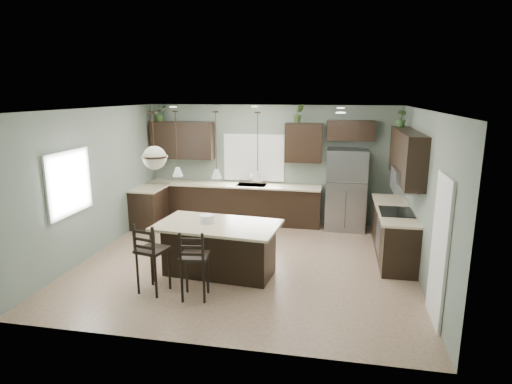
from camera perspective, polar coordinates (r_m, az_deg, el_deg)
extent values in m
plane|color=#9E8466|center=(8.08, -1.25, -9.28)|extent=(6.00, 6.00, 0.00)
cube|color=white|center=(6.26, 23.26, -7.16)|extent=(0.04, 0.82, 2.04)
cube|color=white|center=(10.34, -0.28, 4.62)|extent=(1.35, 0.02, 1.00)
cube|color=white|center=(8.09, -23.74, 1.11)|extent=(0.02, 1.10, 1.00)
cube|color=black|center=(10.31, -14.07, -2.06)|extent=(0.60, 0.90, 0.90)
cube|color=beige|center=(10.19, -14.11, 0.49)|extent=(0.66, 0.96, 0.04)
cube|color=black|center=(10.39, -3.01, -1.56)|extent=(4.20, 0.60, 0.90)
cube|color=beige|center=(10.26, -3.07, 0.96)|extent=(4.20, 0.66, 0.04)
cube|color=gray|center=(10.16, -0.61, 0.94)|extent=(0.70, 0.45, 0.01)
cylinder|color=silver|center=(10.10, -0.64, 1.71)|extent=(0.02, 0.02, 0.28)
cube|color=black|center=(10.62, -9.81, 6.83)|extent=(1.55, 0.34, 0.90)
cube|color=black|center=(9.98, 6.37, 6.54)|extent=(0.85, 0.34, 0.90)
cube|color=black|center=(9.92, 12.53, 8.02)|extent=(1.05, 0.34, 0.45)
cube|color=black|center=(8.66, 17.85, -5.20)|extent=(0.60, 2.35, 0.90)
cube|color=beige|center=(8.53, 17.93, -2.19)|extent=(0.66, 2.35, 0.04)
cube|color=black|center=(8.26, 18.16, -2.52)|extent=(0.58, 0.75, 0.02)
cube|color=gray|center=(8.37, 15.98, -5.71)|extent=(0.01, 0.72, 0.60)
cube|color=black|center=(8.35, 19.45, 4.61)|extent=(0.34, 2.35, 0.90)
cube|color=gray|center=(8.14, 19.16, 1.56)|extent=(0.40, 0.75, 0.40)
cube|color=gray|center=(9.95, 11.91, 0.33)|extent=(0.90, 0.74, 1.85)
cube|color=black|center=(7.38, -5.07, -7.69)|extent=(2.15, 1.35, 0.92)
cylinder|color=white|center=(7.28, -6.62, -3.59)|extent=(0.24, 0.24, 0.14)
cube|color=black|center=(6.92, -13.59, -8.48)|extent=(0.51, 0.51, 1.15)
cube|color=black|center=(6.61, -8.18, -9.46)|extent=(0.46, 0.46, 1.11)
imported|color=#2D4B21|center=(10.74, -12.66, 10.17)|extent=(0.41, 0.39, 0.37)
imported|color=#355123|center=(9.90, 5.72, 10.36)|extent=(0.27, 0.24, 0.42)
imported|color=#2D4E22|center=(9.11, 18.81, 9.24)|extent=(0.22, 0.22, 0.34)
plane|color=slate|center=(10.31, 1.93, 3.74)|extent=(6.00, 0.00, 6.00)
plane|color=slate|center=(5.10, -7.86, -6.20)|extent=(6.00, 0.00, 6.00)
plane|color=slate|center=(8.78, -20.82, 1.24)|extent=(0.00, 5.50, 5.50)
plane|color=slate|center=(7.62, 21.32, -0.50)|extent=(0.00, 5.50, 5.50)
plane|color=white|center=(7.48, -1.36, 10.99)|extent=(6.00, 6.00, 0.00)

